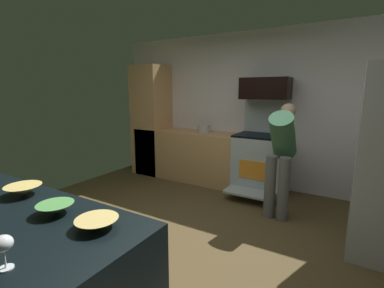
% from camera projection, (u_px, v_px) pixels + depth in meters
% --- Properties ---
extents(ground_plane, '(5.20, 4.80, 0.02)m').
position_uv_depth(ground_plane, '(175.00, 243.00, 3.00)').
color(ground_plane, brown).
extents(wall_back, '(5.20, 0.12, 2.60)m').
position_uv_depth(wall_back, '(251.00, 110.00, 4.72)').
color(wall_back, silver).
rests_on(wall_back, ground).
extents(lower_cabinet_run, '(2.40, 0.60, 0.90)m').
position_uv_depth(lower_cabinet_run, '(195.00, 156.00, 5.03)').
color(lower_cabinet_run, tan).
rests_on(lower_cabinet_run, ground).
extents(cabinet_column, '(0.60, 0.60, 2.10)m').
position_uv_depth(cabinet_column, '(152.00, 120.00, 5.42)').
color(cabinet_column, tan).
rests_on(cabinet_column, ground).
extents(oven_range, '(0.76, 0.97, 1.50)m').
position_uv_depth(oven_range, '(260.00, 162.00, 4.39)').
color(oven_range, '#B2BCC2').
rests_on(oven_range, ground).
extents(microwave, '(0.74, 0.38, 0.33)m').
position_uv_depth(microwave, '(265.00, 88.00, 4.25)').
color(microwave, black).
rests_on(microwave, oven_range).
extents(person_cook, '(0.31, 0.61, 1.47)m').
position_uv_depth(person_cook, '(281.00, 151.00, 3.50)').
color(person_cook, slate).
rests_on(person_cook, ground).
extents(counter_island, '(2.02, 0.80, 0.90)m').
position_uv_depth(counter_island, '(8.00, 274.00, 1.79)').
color(counter_island, black).
rests_on(counter_island, ground).
extents(mixing_bowl_large, '(0.23, 0.23, 0.05)m').
position_uv_depth(mixing_bowl_large, '(97.00, 223.00, 1.48)').
color(mixing_bowl_large, '#E1C46F').
rests_on(mixing_bowl_large, counter_island).
extents(mixing_bowl_small, '(0.22, 0.22, 0.06)m').
position_uv_depth(mixing_bowl_small, '(56.00, 209.00, 1.65)').
color(mixing_bowl_small, '#579F50').
rests_on(mixing_bowl_small, counter_island).
extents(mixing_bowl_prep, '(0.24, 0.24, 0.07)m').
position_uv_depth(mixing_bowl_prep, '(23.00, 190.00, 1.94)').
color(mixing_bowl_prep, '#E4C96C').
rests_on(mixing_bowl_prep, counter_island).
extents(wine_glass_mid, '(0.08, 0.08, 0.15)m').
position_uv_depth(wine_glass_mid, '(3.00, 245.00, 1.12)').
color(wine_glass_mid, silver).
rests_on(wine_glass_mid, counter_island).
extents(stock_pot, '(0.23, 0.23, 0.14)m').
position_uv_depth(stock_pot, '(204.00, 128.00, 4.84)').
color(stock_pot, '#BEB1B5').
rests_on(stock_pot, lower_cabinet_run).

